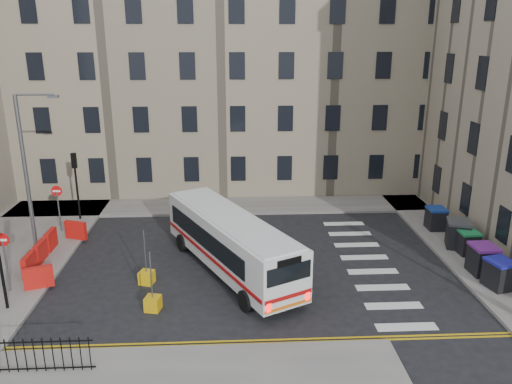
{
  "coord_description": "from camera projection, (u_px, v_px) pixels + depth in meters",
  "views": [
    {
      "loc": [
        -2.71,
        -22.62,
        10.82
      ],
      "look_at": [
        -1.45,
        2.31,
        3.0
      ],
      "focal_mm": 35.0,
      "sensor_mm": 36.0,
      "label": 1
    }
  ],
  "objects": [
    {
      "name": "bus",
      "position": [
        230.0,
        241.0,
        23.56
      ],
      "size": [
        6.58,
        9.98,
        2.74
      ],
      "rotation": [
        0.0,
        0.0,
        0.47
      ],
      "color": "silver",
      "rests_on": "ground"
    },
    {
      "name": "wheelie_bin_d",
      "position": [
        458.0,
        234.0,
        26.24
      ],
      "size": [
        1.49,
        1.6,
        1.45
      ],
      "rotation": [
        0.0,
        0.0,
        -0.31
      ],
      "color": "black",
      "rests_on": "pavement_east"
    },
    {
      "name": "wheelie_bin_c",
      "position": [
        467.0,
        242.0,
        25.47
      ],
      "size": [
        0.98,
        1.12,
        1.22
      ],
      "rotation": [
        0.0,
        0.0,
        0.02
      ],
      "color": "black",
      "rests_on": "pavement_east"
    },
    {
      "name": "ground",
      "position": [
        287.0,
        262.0,
        24.92
      ],
      "size": [
        120.0,
        120.0,
        0.0
      ],
      "primitive_type": "plane",
      "color": "black",
      "rests_on": "ground"
    },
    {
      "name": "traffic_light_nw",
      "position": [
        76.0,
        176.0,
        29.67
      ],
      "size": [
        0.28,
        0.22,
        4.1
      ],
      "color": "black",
      "rests_on": "pavement_west"
    },
    {
      "name": "wheelie_bin_a",
      "position": [
        499.0,
        274.0,
        21.97
      ],
      "size": [
        1.27,
        1.39,
        1.3
      ],
      "rotation": [
        0.0,
        0.0,
        0.24
      ],
      "color": "black",
      "rests_on": "pavement_east"
    },
    {
      "name": "no_entry_north",
      "position": [
        58.0,
        199.0,
        27.98
      ],
      "size": [
        0.6,
        0.08,
        3.0
      ],
      "color": "#595B5E",
      "rests_on": "pavement_west"
    },
    {
      "name": "pavement_north",
      "position": [
        182.0,
        207.0,
        32.8
      ],
      "size": [
        36.0,
        3.2,
        0.15
      ],
      "primitive_type": "cube",
      "color": "slate",
      "rests_on": "ground"
    },
    {
      "name": "pavement_east",
      "position": [
        433.0,
        228.0,
        29.15
      ],
      "size": [
        2.4,
        26.0,
        0.15
      ],
      "primitive_type": "cube",
      "color": "slate",
      "rests_on": "ground"
    },
    {
      "name": "bollard_chevron",
      "position": [
        153.0,
        303.0,
        20.52
      ],
      "size": [
        0.71,
        0.71,
        0.6
      ],
      "primitive_type": "cube",
      "rotation": [
        0.0,
        0.0,
        -0.21
      ],
      "color": "#CB980B",
      "rests_on": "ground"
    },
    {
      "name": "terrace_north",
      "position": [
        172.0,
        67.0,
        36.78
      ],
      "size": [
        38.3,
        10.8,
        17.2
      ],
      "color": "gray",
      "rests_on": "ground"
    },
    {
      "name": "no_entry_south",
      "position": [
        4.0,
        250.0,
        21.31
      ],
      "size": [
        0.6,
        0.08,
        3.0
      ],
      "color": "#595B5E",
      "rests_on": "pavement_west"
    },
    {
      "name": "pavement_west",
      "position": [
        9.0,
        259.0,
        25.17
      ],
      "size": [
        6.0,
        22.0,
        0.15
      ],
      "primitive_type": "cube",
      "color": "slate",
      "rests_on": "ground"
    },
    {
      "name": "wheelie_bin_e",
      "position": [
        436.0,
        218.0,
        28.71
      ],
      "size": [
        1.01,
        1.16,
        1.26
      ],
      "rotation": [
        0.0,
        0.0,
        -0.01
      ],
      "color": "black",
      "rests_on": "pavement_east"
    },
    {
      "name": "streetlamp",
      "position": [
        26.0,
        172.0,
        24.9
      ],
      "size": [
        0.5,
        0.22,
        8.14
      ],
      "color": "#595B5E",
      "rests_on": "pavement_west"
    },
    {
      "name": "wheelie_bin_b",
      "position": [
        483.0,
        259.0,
        23.29
      ],
      "size": [
        1.14,
        1.3,
        1.4
      ],
      "rotation": [
        0.0,
        0.0,
        0.03
      ],
      "color": "black",
      "rests_on": "pavement_east"
    },
    {
      "name": "roadworks_barriers",
      "position": [
        48.0,
        251.0,
        24.63
      ],
      "size": [
        1.66,
        6.26,
        1.0
      ],
      "color": "red",
      "rests_on": "pavement_west"
    },
    {
      "name": "bollard_yellow",
      "position": [
        147.0,
        277.0,
        22.74
      ],
      "size": [
        0.75,
        0.75,
        0.6
      ],
      "primitive_type": "cube",
      "rotation": [
        0.0,
        0.0,
        -0.31
      ],
      "color": "#E0A90C",
      "rests_on": "ground"
    }
  ]
}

